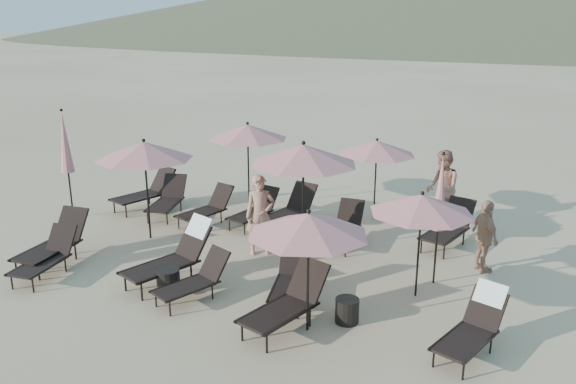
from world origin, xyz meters
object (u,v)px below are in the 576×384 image
at_px(umbrella_closed_1, 65,143).
at_px(lounger_10, 344,227).
at_px(umbrella_open_5, 308,224).
at_px(beachgoer_c, 485,236).
at_px(lounger_9, 289,210).
at_px(umbrella_open_2, 422,204).
at_px(lounger_6, 146,191).
at_px(umbrella_open_1, 303,154).
at_px(lounger_1, 46,257).
at_px(lounger_12, 168,199).
at_px(lounger_4, 291,278).
at_px(side_table_1, 347,310).
at_px(lounger_3, 194,279).
at_px(umbrella_closed_0, 440,193).
at_px(side_table_0, 168,281).
at_px(lounger_11, 449,227).
at_px(umbrella_open_4, 377,148).
at_px(lounger_13, 288,302).
at_px(lounger_8, 255,209).
at_px(lounger_2, 175,254).
at_px(umbrella_open_0, 144,151).
at_px(lounger_5, 474,325).
at_px(umbrella_open_3, 248,132).
at_px(beachgoer_a, 260,215).
at_px(lounger_0, 55,242).
at_px(beachgoer_b, 442,188).
at_px(lounger_7, 207,208).

bearing_deg(umbrella_closed_1, lounger_10, 10.74).
bearing_deg(umbrella_open_5, beachgoer_c, 58.79).
bearing_deg(lounger_9, umbrella_open_2, -20.51).
relative_size(lounger_6, umbrella_open_1, 0.76).
relative_size(lounger_1, lounger_12, 0.92).
xyz_separation_m(lounger_4, side_table_1, (1.22, -0.34, -0.20)).
distance_m(lounger_3, umbrella_closed_0, 4.84).
distance_m(lounger_3, lounger_6, 5.86).
bearing_deg(side_table_0, lounger_11, 47.82).
xyz_separation_m(umbrella_open_4, beachgoer_c, (3.00, -2.16, -1.14)).
relative_size(lounger_10, lounger_13, 0.89).
bearing_deg(lounger_10, lounger_6, 174.59).
distance_m(lounger_1, lounger_8, 5.02).
relative_size(lounger_13, side_table_1, 4.25).
distance_m(lounger_2, lounger_12, 4.17).
bearing_deg(umbrella_closed_1, beachgoer_c, 6.67).
height_order(lounger_13, umbrella_open_0, umbrella_open_0).
relative_size(lounger_5, beachgoer_c, 1.07).
xyz_separation_m(lounger_13, umbrella_open_4, (-0.41, 5.93, 1.44)).
bearing_deg(lounger_3, umbrella_closed_0, 54.59).
bearing_deg(lounger_10, lounger_3, -115.74).
xyz_separation_m(lounger_8, umbrella_open_1, (1.85, -1.14, 1.83)).
relative_size(umbrella_open_1, umbrella_open_4, 1.18).
relative_size(lounger_10, umbrella_open_3, 0.68).
bearing_deg(lounger_3, beachgoer_a, 109.26).
bearing_deg(lounger_0, lounger_13, -10.11).
bearing_deg(lounger_9, lounger_1, -113.20).
distance_m(lounger_0, umbrella_open_2, 7.59).
bearing_deg(beachgoer_a, umbrella_open_2, -45.09).
bearing_deg(umbrella_open_3, lounger_3, -70.07).
relative_size(lounger_10, umbrella_open_5, 0.77).
xyz_separation_m(umbrella_closed_0, side_table_0, (-4.41, -2.61, -1.60)).
xyz_separation_m(lounger_0, umbrella_open_5, (5.94, -0.18, 1.39)).
distance_m(lounger_13, beachgoer_a, 3.28).
xyz_separation_m(lounger_8, beachgoer_b, (4.19, 2.14, 0.54)).
xyz_separation_m(lounger_3, umbrella_closed_1, (-5.62, 2.43, 1.60)).
relative_size(umbrella_closed_1, side_table_0, 6.26).
height_order(lounger_8, side_table_1, lounger_8).
distance_m(umbrella_open_2, umbrella_open_5, 2.41).
distance_m(lounger_3, umbrella_open_2, 4.33).
distance_m(umbrella_open_0, beachgoer_a, 3.09).
height_order(umbrella_open_0, umbrella_open_4, umbrella_open_0).
xyz_separation_m(lounger_4, lounger_6, (-5.95, 3.12, 0.07)).
relative_size(umbrella_open_5, beachgoer_c, 1.39).
xyz_separation_m(lounger_0, lounger_11, (7.29, 4.65, -0.02)).
bearing_deg(beachgoer_c, lounger_10, 50.18).
xyz_separation_m(lounger_0, lounger_10, (5.12, 3.70, -0.05)).
xyz_separation_m(umbrella_closed_0, beachgoer_a, (-3.77, -0.18, -0.94)).
height_order(lounger_0, lounger_10, lounger_0).
height_order(lounger_7, umbrella_open_4, umbrella_open_4).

